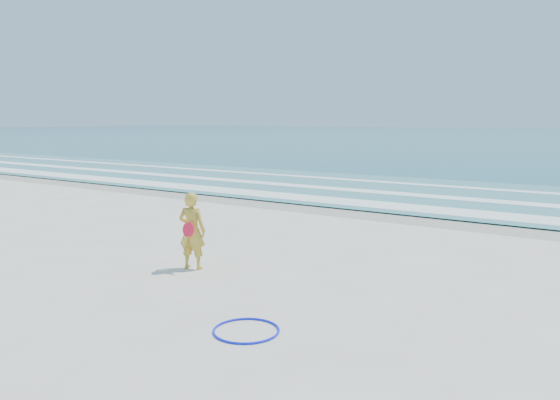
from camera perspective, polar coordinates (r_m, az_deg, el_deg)
The scene contains 8 objects.
ground at distance 9.34m, azimuth -13.59°, elevation -9.10°, with size 400.00×400.00×0.00m, color silver.
wet_sand at distance 16.58m, azimuth 10.07°, elevation -1.37°, with size 400.00×2.40×0.00m, color #B2A893.
shallow at distance 21.19m, azimuth 15.64°, elevation 0.66°, with size 400.00×10.00×0.01m, color #59B7AD.
foam_near at distance 17.75m, azimuth 11.80°, elevation -0.62°, with size 400.00×1.40×0.01m, color white.
foam_mid at distance 20.44m, azimuth 14.92°, elevation 0.44°, with size 400.00×0.90×0.01m, color white.
foam_far at distance 23.56m, azimuth 17.60°, elevation 1.34°, with size 400.00×0.60×0.01m, color white.
hoop at distance 7.40m, azimuth -3.55°, elevation -13.45°, with size 0.89×0.89×0.03m, color #0D18EF.
woman at distance 10.29m, azimuth -9.17°, elevation -3.18°, with size 0.60×0.48×1.45m.
Camera 1 is at (6.66, -5.93, 2.76)m, focal length 35.00 mm.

